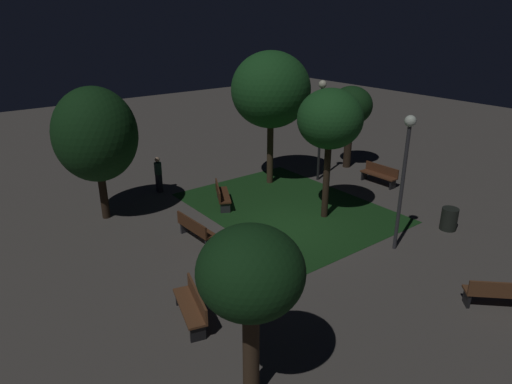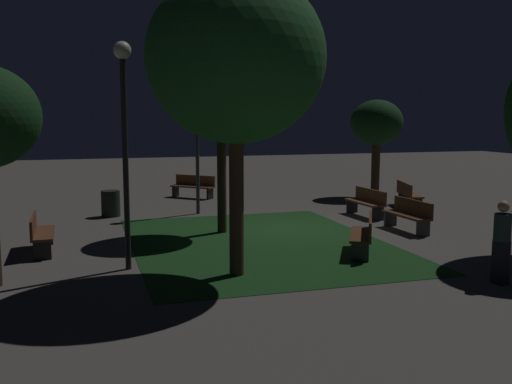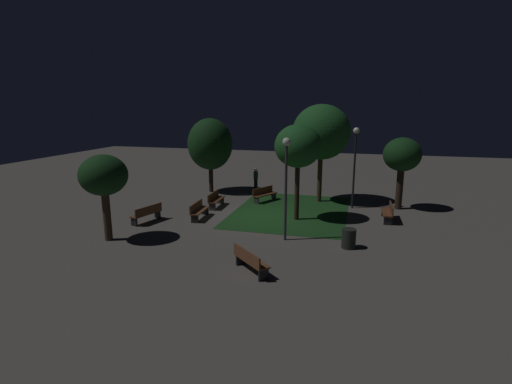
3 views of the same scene
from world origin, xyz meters
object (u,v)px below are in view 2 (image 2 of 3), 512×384
Objects in this scene: tree_tall_center at (221,92)px; lamp_post_plaza_east at (124,117)px; pedestrian at (502,240)px; lamp_post_near_wall at (197,119)px; bench_by_lamp at (364,233)px; bench_corner at (40,232)px; bench_path_side at (409,214)px; bench_back_row at (193,186)px; bench_near_trees at (367,202)px; tree_lawn_side at (377,124)px; tree_near_wall at (236,59)px; trash_bin at (111,203)px; bench_front_left at (408,194)px.

tree_tall_center is 1.06× the size of lamp_post_plaza_east.
lamp_post_near_wall is at bearing 22.39° from pedestrian.
bench_by_lamp is 5.41m from tree_tall_center.
bench_by_lamp is at bearing -107.95° from bench_corner.
lamp_post_near_wall is (3.28, 0.02, -0.74)m from tree_tall_center.
bench_back_row is at bearing 28.40° from bench_path_side.
tree_lawn_side is at bearing -31.52° from bench_near_trees.
bench_back_row is 13.80m from pedestrian.
bench_back_row is 12.00m from tree_near_wall.
tree_near_wall reaches higher than bench_corner.
bench_back_row is 11.07m from lamp_post_plaza_east.
tree_tall_center is (1.03, -4.65, 3.35)m from bench_corner.
tree_near_wall is 7.16× the size of trash_bin.
tree_lawn_side is at bearing -103.47° from bench_back_row.
bench_back_row is (5.84, 4.50, 0.00)m from bench_near_trees.
lamp_post_plaza_east is (-5.67, 10.11, 2.68)m from bench_front_left.
bench_by_lamp is 10.61m from bench_back_row.
lamp_post_plaza_east is (0.20, 5.36, 2.68)m from bench_by_lamp.
bench_corner is 9.59m from bench_back_row.
bench_path_side is at bearing -121.78° from trash_bin.
bench_back_row is at bearing -6.36° from tree_near_wall.
tree_near_wall is 8.99m from trash_bin.
bench_by_lamp is 7.55m from bench_front_left.
tree_lawn_side reaches higher than bench_near_trees.
bench_back_row reaches higher than trash_bin.
lamp_post_plaza_east reaches higher than lamp_post_near_wall.
pedestrian is at bearing -165.74° from bench_back_row.
trash_bin is (-3.47, 3.34, -0.06)m from bench_back_row.
lamp_post_near_wall is (7.56, -0.70, -1.19)m from tree_near_wall.
tree_tall_center is 1.09× the size of lamp_post_near_wall.
lamp_post_near_wall reaches higher than bench_near_trees.
bench_near_trees is at bearing -76.69° from tree_tall_center.
bench_front_left is at bearing -31.23° from bench_path_side.
tree_lawn_side reaches higher than bench_by_lamp.
bench_near_trees is at bearing 119.59° from bench_front_left.
tree_tall_center reaches higher than tree_lawn_side.
lamp_post_near_wall is 10.63m from pedestrian.
bench_corner is at bearing 72.05° from bench_by_lamp.
trash_bin is at bearing 73.14° from bench_near_trees.
lamp_post_plaza_east is at bearing 119.17° from bench_near_trees.
lamp_post_near_wall is 3.87m from trash_bin.
tree_lawn_side is (2.85, -0.25, 2.40)m from bench_front_left.
tree_near_wall reaches higher than lamp_post_near_wall.
bench_near_trees is at bearing -77.06° from bench_corner.
bench_corner is 4.96m from trash_bin.
tree_near_wall is (-2.99, 5.76, 3.81)m from bench_path_side.
lamp_post_plaza_east reaches higher than bench_front_left.
bench_back_row is 0.88× the size of bench_front_left.
tree_near_wall is 12.79m from tree_lawn_side.
tree_lawn_side is (4.16, -2.55, 2.40)m from bench_near_trees.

